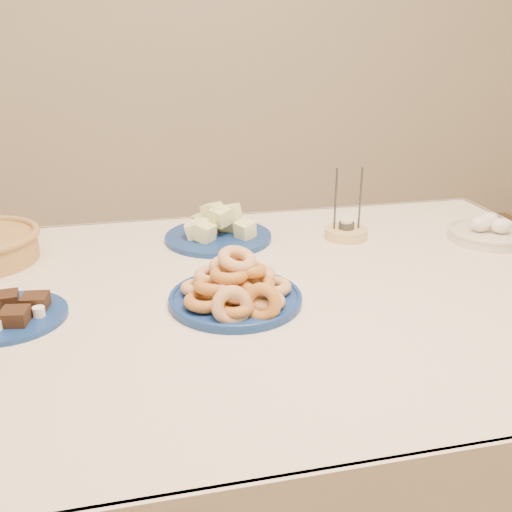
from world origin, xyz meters
name	(u,v)px	position (x,y,z in m)	size (l,w,h in m)	color
dining_table	(251,334)	(0.00, 0.00, 0.64)	(1.71, 1.11, 0.75)	brown
donut_platter	(236,289)	(-0.04, -0.05, 0.78)	(0.31, 0.31, 0.13)	navy
melon_plate	(218,230)	(-0.02, 0.34, 0.78)	(0.30, 0.30, 0.10)	navy
brownie_plate	(9,314)	(-0.49, -0.03, 0.76)	(0.26, 0.26, 0.04)	navy
candle_holder	(346,231)	(0.32, 0.27, 0.77)	(0.13, 0.13, 0.19)	tan
egg_bowl	(488,232)	(0.69, 0.17, 0.77)	(0.26, 0.26, 0.07)	beige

